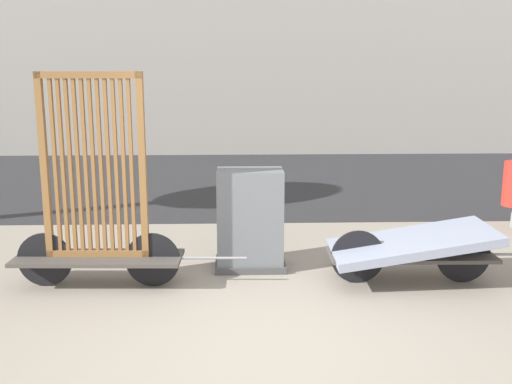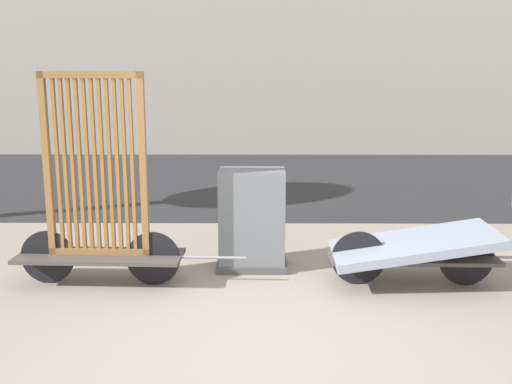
{
  "view_description": "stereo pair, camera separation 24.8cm",
  "coord_description": "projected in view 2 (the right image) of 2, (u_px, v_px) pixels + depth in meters",
  "views": [
    {
      "loc": [
        -0.2,
        -4.66,
        2.32
      ],
      "look_at": [
        0.0,
        1.52,
        1.02
      ],
      "focal_mm": 42.0,
      "sensor_mm": 36.0,
      "label": 1
    },
    {
      "loc": [
        0.04,
        -4.67,
        2.32
      ],
      "look_at": [
        0.0,
        1.52,
        1.02
      ],
      "focal_mm": 42.0,
      "sensor_mm": 36.0,
      "label": 2
    }
  ],
  "objects": [
    {
      "name": "utility_cabinet",
      "position": [
        252.0,
        223.0,
        6.95
      ],
      "size": [
        0.82,
        0.54,
        1.17
      ],
      "color": "#4C4C4C",
      "rests_on": "ground_plane"
    },
    {
      "name": "bike_cart_with_mattress",
      "position": [
        413.0,
        248.0,
        6.43
      ],
      "size": [
        2.49,
        0.97,
        0.63
      ],
      "rotation": [
        0.0,
        0.0,
        -0.02
      ],
      "color": "#4C4742",
      "rests_on": "ground_plane"
    },
    {
      "name": "bike_cart_with_bedframe",
      "position": [
        98.0,
        211.0,
        6.38
      ],
      "size": [
        2.49,
        0.62,
        2.28
      ],
      "rotation": [
        0.0,
        0.0,
        -0.04
      ],
      "color": "#4C4742",
      "rests_on": "ground_plane"
    },
    {
      "name": "road_strip",
      "position": [
        258.0,
        179.0,
        12.61
      ],
      "size": [
        56.0,
        7.24,
        0.01
      ],
      "color": "#2D2D30",
      "rests_on": "ground_plane"
    },
    {
      "name": "ground_plane",
      "position": [
        255.0,
        348.0,
        5.04
      ],
      "size": [
        60.0,
        60.0,
        0.0
      ],
      "primitive_type": "plane",
      "color": "gray"
    }
  ]
}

